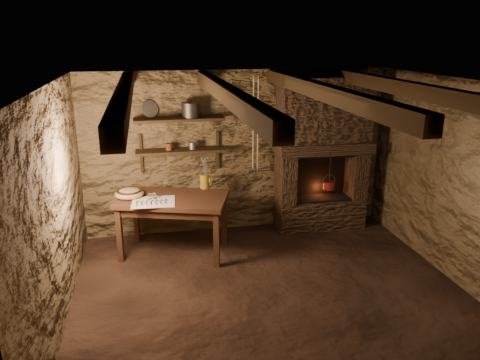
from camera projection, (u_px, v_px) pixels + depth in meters
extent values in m
plane|color=black|center=(271.00, 293.00, 5.43)|extent=(4.50, 4.50, 0.00)
cube|color=#4C3923|center=(237.00, 152.00, 6.95)|extent=(4.50, 0.04, 2.40)
cube|color=#4C3923|center=(350.00, 290.00, 3.21)|extent=(4.50, 0.04, 2.40)
cube|color=#4C3923|center=(55.00, 211.00, 4.65)|extent=(0.04, 4.00, 2.40)
cube|color=#4C3923|center=(457.00, 183.00, 5.50)|extent=(0.04, 4.00, 2.40)
cube|color=black|center=(275.00, 84.00, 4.72)|extent=(4.50, 4.00, 0.04)
cube|color=black|center=(124.00, 96.00, 4.46)|extent=(0.14, 3.95, 0.16)
cube|color=black|center=(227.00, 94.00, 4.65)|extent=(0.14, 3.95, 0.16)
cube|color=black|center=(322.00, 91.00, 4.84)|extent=(0.14, 3.95, 0.16)
cube|color=black|center=(410.00, 89.00, 5.03)|extent=(0.14, 3.95, 0.16)
cube|color=black|center=(180.00, 151.00, 6.60)|extent=(1.25, 0.30, 0.04)
cube|color=black|center=(179.00, 119.00, 6.47)|extent=(1.25, 0.30, 0.04)
cube|color=#322319|center=(319.00, 213.00, 7.26)|extent=(1.35, 0.45, 0.45)
cube|color=#322319|center=(285.00, 178.00, 6.97)|extent=(0.23, 0.45, 0.75)
cube|color=#322319|center=(356.00, 174.00, 7.18)|extent=(0.23, 0.45, 0.75)
cube|color=#322319|center=(323.00, 147.00, 6.91)|extent=(1.43, 0.51, 0.16)
cube|color=#322319|center=(325.00, 110.00, 6.78)|extent=(1.35, 0.45, 0.94)
cube|color=black|center=(317.00, 172.00, 7.26)|extent=(0.90, 0.06, 0.75)
cube|color=black|center=(173.00, 199.00, 6.21)|extent=(1.60, 1.21, 0.06)
cube|color=black|center=(173.00, 206.00, 6.24)|extent=(1.45, 1.06, 0.10)
cube|color=beige|center=(154.00, 202.00, 6.01)|extent=(0.57, 0.47, 0.01)
cylinder|color=olive|center=(205.00, 181.00, 6.54)|extent=(0.13, 0.13, 0.19)
torus|color=olive|center=(209.00, 180.00, 6.55)|extent=(0.02, 0.11, 0.11)
ellipsoid|color=#9E7C44|center=(129.00, 194.00, 6.19)|extent=(0.50, 0.50, 0.14)
cylinder|color=#302E2B|center=(191.00, 111.00, 6.47)|extent=(0.32, 0.32, 0.19)
cylinder|color=#989994|center=(150.00, 109.00, 6.45)|extent=(0.26, 0.19, 0.24)
cylinder|color=#4E1C0F|center=(169.00, 147.00, 6.55)|extent=(0.10, 0.10, 0.09)
cylinder|color=maroon|center=(329.00, 185.00, 7.10)|extent=(0.19, 0.19, 0.12)
torus|color=#302E2B|center=(329.00, 181.00, 7.08)|extent=(0.20, 0.01, 0.20)
cylinder|color=#302E2B|center=(330.00, 169.00, 7.02)|extent=(0.01, 0.01, 0.44)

